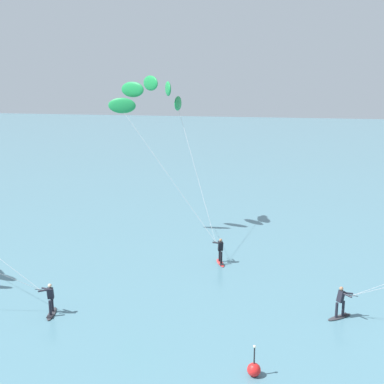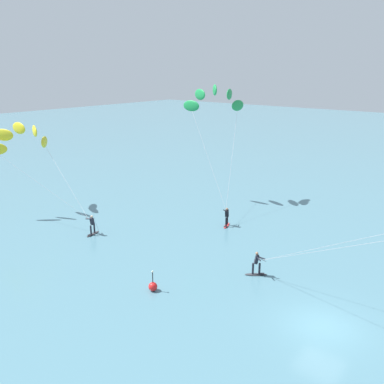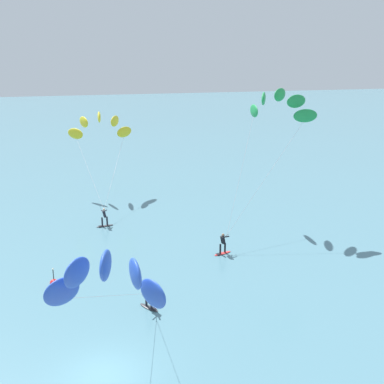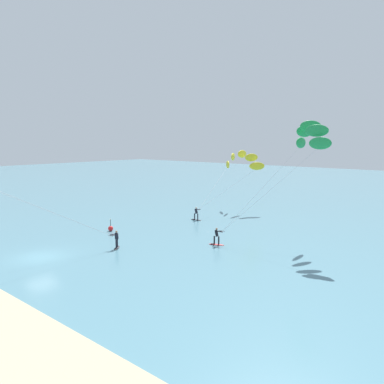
# 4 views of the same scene
# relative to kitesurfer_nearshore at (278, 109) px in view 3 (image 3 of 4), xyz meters

# --- Properties ---
(ground_plane) EXTENTS (240.00, 240.00, 0.00)m
(ground_plane) POSITION_rel_kitesurfer_nearshore_xyz_m (-15.39, -18.75, -10.13)
(ground_plane) COLOR slate
(kitesurfer_nearshore) EXTENTS (9.76, 9.31, 11.81)m
(kitesurfer_nearshore) POSITION_rel_kitesurfer_nearshore_xyz_m (0.00, 0.00, 0.00)
(kitesurfer_nearshore) COLOR red
(kitesurfer_nearshore) RESTS_ON ground
(kitesurfer_mid_water) EXTENTS (5.51, 12.23, 8.68)m
(kitesurfer_mid_water) POSITION_rel_kitesurfer_nearshore_xyz_m (-14.91, -22.72, -2.90)
(kitesurfer_mid_water) COLOR #333338
(kitesurfer_mid_water) RESTS_ON ground
(kitesurfer_far_out) EXTENTS (6.72, 11.63, 8.56)m
(kitesurfer_far_out) POSITION_rel_kitesurfer_nearshore_xyz_m (-14.72, 11.49, -3.17)
(kitesurfer_far_out) COLOR #333338
(kitesurfer_far_out) RESTS_ON ground
(marker_buoy) EXTENTS (0.56, 0.56, 1.38)m
(marker_buoy) POSITION_rel_kitesurfer_nearshore_xyz_m (-18.43, -8.91, -9.83)
(marker_buoy) COLOR red
(marker_buoy) RESTS_ON ground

